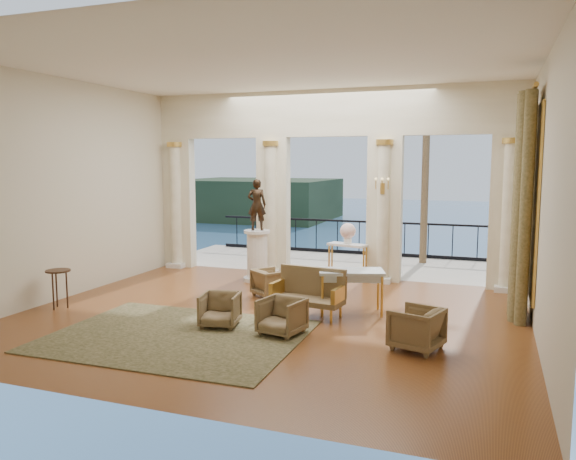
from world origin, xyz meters
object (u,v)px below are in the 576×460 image
at_px(console_table, 348,250).
at_px(side_table, 58,275).
at_px(game_table, 351,275).
at_px(pedestal, 257,257).
at_px(armchair_a, 220,308).
at_px(settee, 309,292).
at_px(armchair_b, 282,315).
at_px(statue, 257,205).
at_px(armchair_d, 270,281).
at_px(armchair_c, 416,326).

xyz_separation_m(console_table, side_table, (-4.60, -4.36, -0.09)).
height_order(game_table, pedestal, pedestal).
distance_m(armchair_a, settee, 1.72).
distance_m(armchair_b, settee, 1.28).
distance_m(armchair_a, armchair_b, 1.15).
bearing_deg(statue, armchair_b, 107.66).
distance_m(armchair_a, pedestal, 3.73).
height_order(armchair_a, game_table, game_table).
height_order(armchair_a, settee, settee).
xyz_separation_m(armchair_a, settee, (1.21, 1.22, 0.11)).
height_order(armchair_d, console_table, console_table).
relative_size(armchair_c, armchair_d, 1.11).
bearing_deg(statue, pedestal, -10.99).
height_order(armchair_a, console_table, console_table).
bearing_deg(armchair_b, armchair_d, 127.45).
xyz_separation_m(armchair_b, armchair_c, (2.16, 0.02, 0.02)).
xyz_separation_m(armchair_b, armchair_d, (-1.15, 2.36, -0.01)).
xyz_separation_m(pedestal, side_table, (-2.60, -3.61, 0.06)).
relative_size(armchair_b, side_table, 0.89).
bearing_deg(armchair_d, settee, 173.51).
bearing_deg(armchair_d, statue, -21.33).
bearing_deg(game_table, statue, 125.69).
bearing_deg(game_table, armchair_b, -132.41).
xyz_separation_m(settee, pedestal, (-2.07, 2.41, 0.15)).
height_order(armchair_d, statue, statue).
xyz_separation_m(statue, side_table, (-2.60, -3.61, -1.17)).
xyz_separation_m(game_table, pedestal, (-2.76, 2.01, -0.15)).
xyz_separation_m(armchair_b, game_table, (0.75, 1.67, 0.40)).
height_order(armchair_a, statue, statue).
bearing_deg(armchair_a, settee, 33.60).
distance_m(armchair_c, statue, 5.74).
xyz_separation_m(armchair_d, settee, (1.21, -1.09, 0.11)).
distance_m(settee, side_table, 4.83).
xyz_separation_m(armchair_c, settee, (-2.10, 1.25, 0.08)).
distance_m(armchair_d, game_table, 2.06).
bearing_deg(console_table, armchair_d, -103.78).
relative_size(armchair_a, armchair_d, 1.01).
bearing_deg(armchair_a, armchair_b, -14.13).
height_order(armchair_b, pedestal, pedestal).
bearing_deg(armchair_c, armchair_d, -108.24).
height_order(statue, console_table, statue).
distance_m(armchair_c, armchair_d, 4.05).
relative_size(armchair_c, game_table, 0.53).
height_order(settee, game_table, settee).
relative_size(pedestal, console_table, 1.21).
bearing_deg(armchair_c, console_table, -136.74).
relative_size(armchair_c, side_table, 0.94).
relative_size(armchair_d, side_table, 0.85).
xyz_separation_m(pedestal, statue, (0.00, 0.00, 1.23)).
bearing_deg(pedestal, armchair_d, -56.80).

